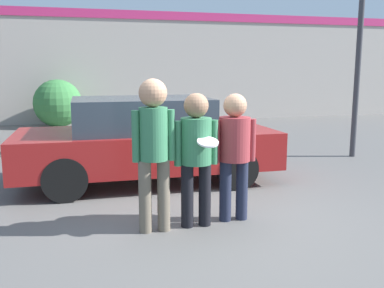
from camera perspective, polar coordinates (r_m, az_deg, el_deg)
name	(u,v)px	position (r m, az deg, el deg)	size (l,w,h in m)	color
ground_plane	(204,217)	(5.63, 1.59, -9.71)	(56.00, 56.00, 0.00)	#5B5956
storefront_building	(122,66)	(15.97, -9.34, 10.19)	(24.00, 0.22, 3.99)	#B2A89E
person_left	(154,142)	(4.91, -5.15, 0.32)	(0.50, 0.33, 1.79)	#665B4C
person_middle_with_frisbee	(196,149)	(5.08, 0.57, -0.60)	(0.54, 0.56, 1.62)	black
person_right	(234,146)	(5.32, 5.68, -0.26)	(0.56, 0.39, 1.60)	#1E2338
parked_car_near	(145,140)	(7.26, -6.23, 0.57)	(4.26, 1.89, 1.43)	maroon
shrub	(58,103)	(14.97, -17.46, 5.19)	(1.59, 1.59, 1.59)	#387A3D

